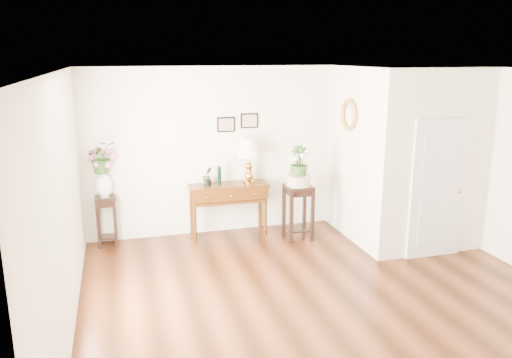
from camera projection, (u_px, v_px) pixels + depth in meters
name	position (u px, v px, depth m)	size (l,w,h in m)	color
floor	(325.00, 296.00, 6.33)	(6.00, 5.50, 0.02)	#542611
ceiling	(333.00, 71.00, 5.65)	(6.00, 5.50, 0.02)	white
wall_back	(263.00, 149.00, 8.55)	(6.00, 0.02, 2.80)	#F2E8CC
wall_front	(492.00, 291.00, 3.42)	(6.00, 0.02, 2.80)	#F2E8CC
wall_left	(63.00, 210.00, 5.19)	(0.02, 5.50, 2.80)	#F2E8CC
partition	(402.00, 153.00, 8.20)	(1.80, 1.95, 2.80)	#F2E8CC
door	(438.00, 189.00, 7.35)	(0.90, 0.05, 2.10)	silver
art_print_left	(226.00, 125.00, 8.25)	(0.30, 0.02, 0.25)	black
art_print_right	(249.00, 121.00, 8.35)	(0.30, 0.02, 0.25)	black
wall_ornament	(349.00, 115.00, 7.91)	(0.51, 0.51, 0.07)	#B18A39
console_table	(228.00, 209.00, 8.41)	(1.32, 0.44, 0.88)	black
table_lamp	(249.00, 162.00, 8.31)	(0.44, 0.44, 0.77)	#BE842D
green_vase	(219.00, 175.00, 8.22)	(0.06, 0.06, 0.31)	black
potted_plant	(207.00, 177.00, 8.17)	(0.16, 0.13, 0.30)	#264817
plant_stand_a	(107.00, 221.00, 7.93)	(0.32, 0.32, 0.81)	black
porcelain_vase	(104.00, 183.00, 7.77)	(0.25, 0.25, 0.43)	white
lily_arrangement	(102.00, 156.00, 7.67)	(0.45, 0.39, 0.51)	#264817
plant_stand_b	(298.00, 212.00, 8.23)	(0.43, 0.43, 0.91)	black
ceramic_bowl	(299.00, 181.00, 8.10)	(0.40, 0.40, 0.18)	beige
narcissus	(299.00, 162.00, 8.02)	(0.30, 0.30, 0.53)	#264817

